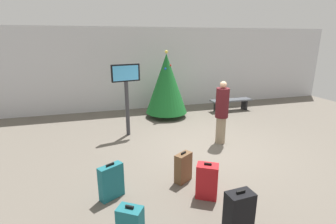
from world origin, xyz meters
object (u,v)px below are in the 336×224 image
at_px(traveller_0, 222,111).
at_px(suitcase_1, 183,167).
at_px(flight_info_kiosk, 126,87).
at_px(waiting_bench, 231,102).
at_px(suitcase_2, 207,181).
at_px(holiday_tree, 166,84).
at_px(suitcase_3, 239,216).
at_px(suitcase_0, 111,182).

bearing_deg(traveller_0, suitcase_1, -136.35).
height_order(flight_info_kiosk, waiting_bench, flight_info_kiosk).
bearing_deg(traveller_0, flight_info_kiosk, 150.31).
distance_m(flight_info_kiosk, suitcase_1, 3.36).
bearing_deg(waiting_bench, suitcase_2, -123.67).
relative_size(holiday_tree, suitcase_1, 3.76).
bearing_deg(suitcase_3, holiday_tree, 83.67).
relative_size(traveller_0, suitcase_2, 2.53).
relative_size(holiday_tree, suitcase_2, 3.53).
height_order(holiday_tree, suitcase_3, holiday_tree).
xyz_separation_m(flight_info_kiosk, suitcase_3, (0.98, -4.80, -1.13)).
bearing_deg(suitcase_2, flight_info_kiosk, 104.89).
xyz_separation_m(flight_info_kiosk, suitcase_0, (-0.75, -3.22, -1.19)).
bearing_deg(waiting_bench, traveller_0, -124.32).
xyz_separation_m(waiting_bench, traveller_0, (-2.04, -2.98, 0.58)).
bearing_deg(flight_info_kiosk, suitcase_0, -103.07).
bearing_deg(suitcase_2, suitcase_1, 110.12).
relative_size(traveller_0, suitcase_0, 2.53).
height_order(flight_info_kiosk, suitcase_2, flight_info_kiosk).
bearing_deg(suitcase_0, traveller_0, 29.46).
xyz_separation_m(flight_info_kiosk, traveller_0, (2.46, -1.40, -0.58)).
xyz_separation_m(suitcase_1, suitcase_3, (0.24, -1.75, 0.08)).
bearing_deg(traveller_0, suitcase_0, -150.54).
height_order(flight_info_kiosk, suitcase_0, flight_info_kiosk).
bearing_deg(suitcase_2, holiday_tree, 82.38).
xyz_separation_m(traveller_0, suitcase_3, (-1.48, -3.39, -0.55)).
xyz_separation_m(suitcase_2, suitcase_3, (-0.00, -1.10, 0.06)).
xyz_separation_m(waiting_bench, suitcase_0, (-5.25, -4.80, -0.03)).
xyz_separation_m(flight_info_kiosk, waiting_bench, (4.50, 1.58, -1.15)).
bearing_deg(suitcase_0, holiday_tree, 62.81).
height_order(flight_info_kiosk, suitcase_1, flight_info_kiosk).
xyz_separation_m(holiday_tree, suitcase_3, (-0.70, -6.31, -0.90)).
height_order(traveller_0, suitcase_1, traveller_0).
distance_m(flight_info_kiosk, suitcase_0, 3.51).
bearing_deg(suitcase_1, suitcase_2, -69.88).
relative_size(suitcase_0, suitcase_3, 0.86).
relative_size(waiting_bench, suitcase_2, 2.45).
height_order(holiday_tree, suitcase_2, holiday_tree).
distance_m(traveller_0, suitcase_0, 3.74).
distance_m(suitcase_0, suitcase_3, 2.34).
height_order(flight_info_kiosk, traveller_0, flight_info_kiosk).
bearing_deg(traveller_0, holiday_tree, 105.05).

